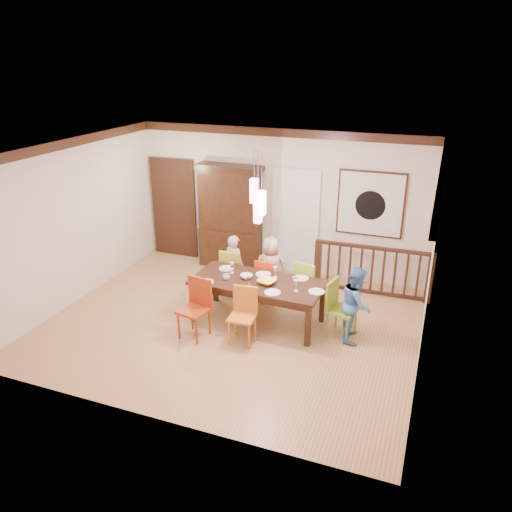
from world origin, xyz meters
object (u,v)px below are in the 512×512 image
(chair_end_right, at_px, (343,306))
(person_far_mid, at_px, (271,268))
(person_end_right, at_px, (356,304))
(balustrade, at_px, (372,270))
(chair_far_left, at_px, (235,269))
(china_hutch, at_px, (230,217))
(dining_table, at_px, (258,285))
(person_far_left, at_px, (234,265))

(chair_end_right, bearing_deg, person_far_mid, 72.99)
(person_end_right, bearing_deg, chair_end_right, 84.13)
(balustrade, relative_size, person_far_mid, 1.81)
(person_far_mid, bearing_deg, person_end_right, 136.09)
(chair_end_right, distance_m, person_far_mid, 1.72)
(person_far_mid, bearing_deg, chair_far_left, -9.59)
(balustrade, bearing_deg, china_hutch, 171.85)
(chair_end_right, relative_size, person_far_mid, 0.77)
(person_end_right, bearing_deg, dining_table, 85.40)
(person_far_mid, bearing_deg, person_far_left, -10.36)
(balustrade, bearing_deg, chair_far_left, -160.54)
(person_far_mid, xyz_separation_m, person_end_right, (1.70, -0.85, 0.01))
(dining_table, distance_m, person_far_mid, 0.90)
(china_hutch, bearing_deg, person_end_right, -33.97)
(person_far_left, bearing_deg, dining_table, 150.07)
(chair_end_right, height_order, person_end_right, person_end_right)
(china_hutch, xyz_separation_m, person_far_left, (0.61, -1.25, -0.50))
(chair_far_left, height_order, person_far_mid, person_far_mid)
(person_far_mid, height_order, person_end_right, person_end_right)
(china_hutch, distance_m, person_far_mid, 1.81)
(dining_table, relative_size, person_end_right, 1.81)
(dining_table, height_order, balustrade, balustrade)
(dining_table, bearing_deg, chair_end_right, 3.75)
(person_far_mid, bearing_deg, balustrade, -171.53)
(person_far_left, relative_size, person_end_right, 0.97)
(chair_far_left, distance_m, balustrade, 2.55)
(dining_table, distance_m, person_far_left, 1.12)
(chair_end_right, distance_m, balustrade, 1.69)
(dining_table, height_order, person_end_right, person_end_right)
(person_far_left, xyz_separation_m, person_end_right, (2.39, -0.77, 0.02))
(chair_far_left, distance_m, person_far_left, 0.06)
(dining_table, bearing_deg, person_far_left, 135.31)
(balustrade, xyz_separation_m, person_far_left, (-2.39, -0.91, 0.09))
(dining_table, relative_size, china_hutch, 1.02)
(chair_far_left, relative_size, person_far_left, 0.78)
(chair_end_right, height_order, balustrade, balustrade)
(person_end_right, bearing_deg, china_hutch, 49.87)
(dining_table, xyz_separation_m, person_far_left, (-0.77, 0.81, -0.08))
(balustrade, height_order, person_far_left, person_far_left)
(dining_table, xyz_separation_m, person_end_right, (1.62, 0.04, -0.06))
(person_far_left, bearing_deg, person_end_right, 178.88)
(dining_table, relative_size, person_far_left, 1.87)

